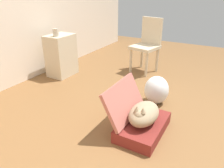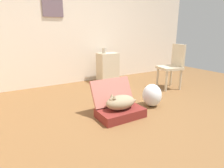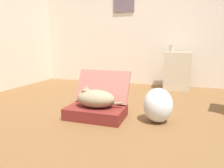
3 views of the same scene
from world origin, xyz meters
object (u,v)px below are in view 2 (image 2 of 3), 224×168
plastic_bag_white (152,95)px  cat (120,102)px  vase_tall (104,51)px  chair (173,65)px  side_table (108,68)px  suitcase_base (120,113)px

plastic_bag_white → cat: bearing=-172.2°
vase_tall → plastic_bag_white: bearing=-91.7°
cat → chair: chair is taller
side_table → vase_tall: vase_tall is taller
chair → plastic_bag_white: bearing=-50.2°
cat → plastic_bag_white: plastic_bag_white is taller
plastic_bag_white → chair: bearing=27.7°
cat → side_table: bearing=65.2°
plastic_bag_white → vase_tall: vase_tall is taller
plastic_bag_white → chair: 1.22m
cat → vase_tall: vase_tall is taller
plastic_bag_white → vase_tall: 1.78m
suitcase_base → side_table: bearing=65.3°
side_table → vase_tall: 0.42m
suitcase_base → vase_tall: (0.72, 1.78, 0.68)m
suitcase_base → cat: bearing=177.4°
cat → chair: 1.86m
plastic_bag_white → chair: size_ratio=0.40×
vase_tall → chair: size_ratio=0.13×
suitcase_base → chair: chair is taller
cat → plastic_bag_white: size_ratio=1.42×
vase_tall → side_table: bearing=19.7°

